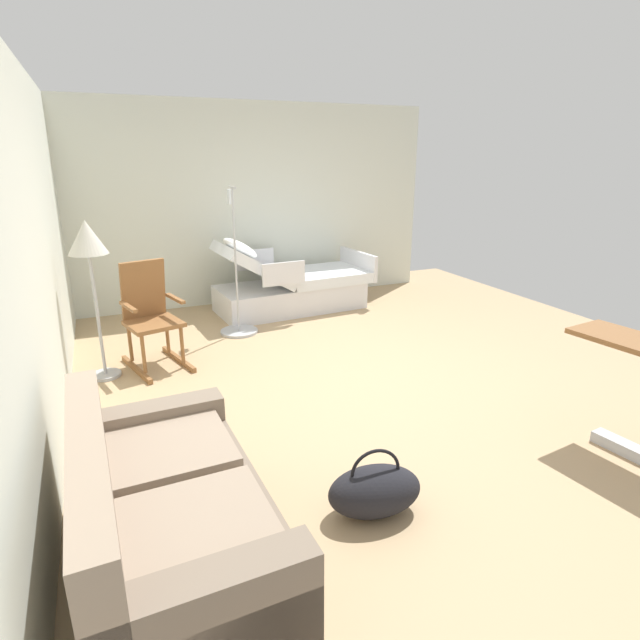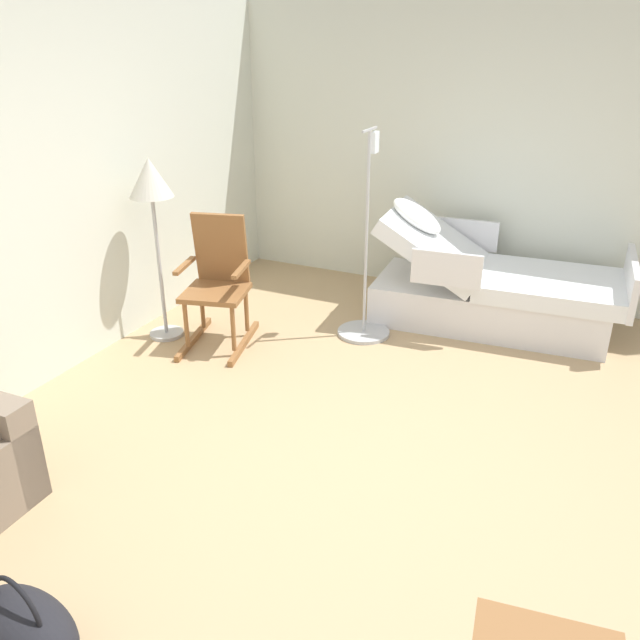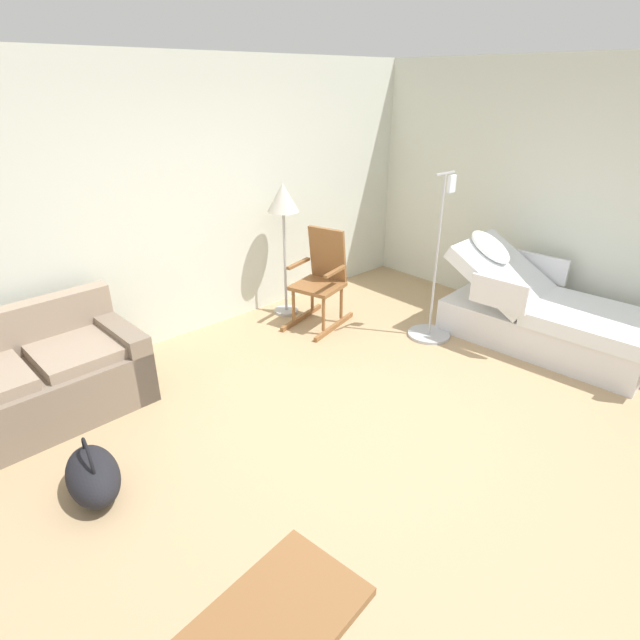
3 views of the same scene
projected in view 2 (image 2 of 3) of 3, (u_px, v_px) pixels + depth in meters
ground_plane at (372, 454)px, 3.94m from camera, size 7.23×7.23×0.00m
back_wall at (29, 193)px, 4.35m from camera, size 5.98×0.10×2.70m
side_wall at (494, 152)px, 5.81m from camera, size 0.10×5.14×2.70m
hospital_bed at (491, 290)px, 5.56m from camera, size 1.12×2.12×1.08m
rocking_chair at (218, 283)px, 5.17m from camera, size 0.86×0.65×1.05m
floor_lamp at (151, 191)px, 4.95m from camera, size 0.34×0.34×1.48m
duffel_bag at (24, 631)px, 2.60m from camera, size 0.40×0.60×0.43m
iv_pole at (365, 306)px, 5.39m from camera, size 0.44×0.44×1.69m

